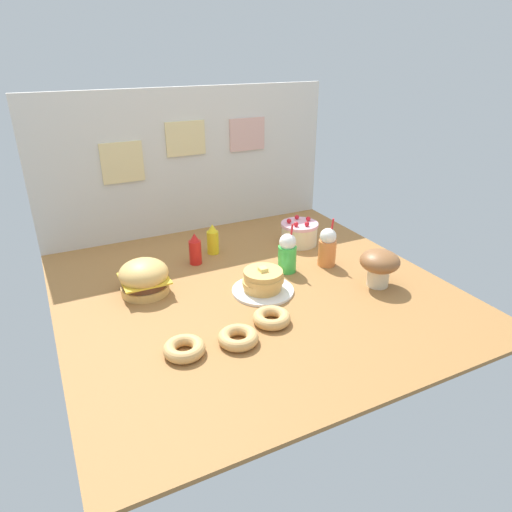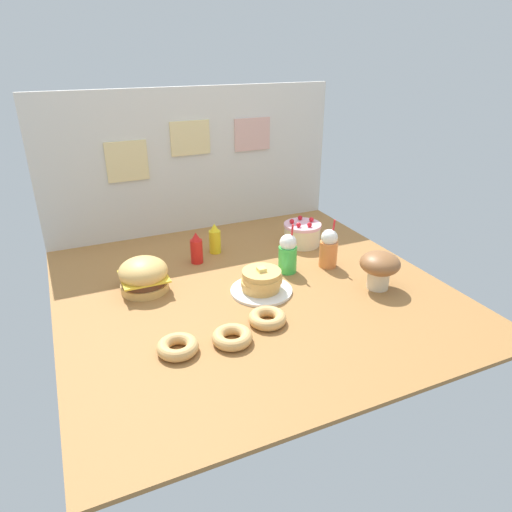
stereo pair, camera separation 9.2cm
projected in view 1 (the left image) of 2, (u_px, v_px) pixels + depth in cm
name	position (u px, v px, depth cm)	size (l,w,h in cm)	color
ground_plane	(253.00, 291.00, 239.93)	(193.74, 191.88, 2.00)	#9E6B38
back_wall	(188.00, 162.00, 297.23)	(193.74, 4.20, 92.92)	beige
burger	(144.00, 278.00, 232.86)	(24.92, 24.92, 17.97)	#DBA859
pancake_stack	(263.00, 282.00, 234.92)	(31.95, 31.95, 13.81)	white
layer_cake	(299.00, 233.00, 290.79)	(23.45, 23.45, 17.10)	beige
ketchup_bottle	(195.00, 250.00, 263.90)	(7.14, 7.14, 18.79)	red
mustard_bottle	(213.00, 240.00, 277.14)	(7.14, 7.14, 18.79)	yellow
cream_soda_cup	(287.00, 253.00, 254.02)	(10.34, 10.34, 28.20)	green
orange_float_cup	(327.00, 247.00, 261.54)	(10.34, 10.34, 28.20)	orange
donut_pink_glaze	(184.00, 348.00, 188.23)	(17.48, 17.48, 5.26)	tan
donut_chocolate	(238.00, 337.00, 195.32)	(17.48, 17.48, 5.26)	tan
donut_vanilla	(272.00, 318.00, 209.39)	(17.48, 17.48, 5.26)	tan
mushroom_stool	(379.00, 264.00, 238.26)	(20.67, 20.67, 19.73)	beige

